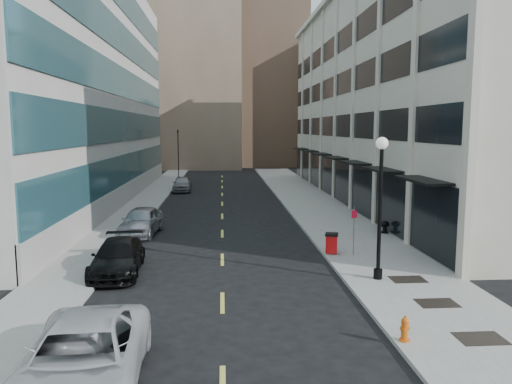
{
  "coord_description": "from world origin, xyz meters",
  "views": [
    {
      "loc": [
        0.04,
        -15.54,
        6.31
      ],
      "look_at": [
        1.89,
        11.73,
        2.8
      ],
      "focal_mm": 35.0,
      "sensor_mm": 36.0,
      "label": 1
    }
  ],
  "objects": [
    {
      "name": "skyline_tan_far",
      "position": [
        -14.0,
        78.0,
        11.0
      ],
      "size": [
        12.0,
        14.0,
        22.0
      ],
      "primitive_type": "cube",
      "color": "#866E58",
      "rests_on": "ground"
    },
    {
      "name": "car_white_van",
      "position": [
        -3.32,
        -4.0,
        0.84
      ],
      "size": [
        3.13,
        6.19,
        1.68
      ],
      "primitive_type": "imported",
      "rotation": [
        0.0,
        0.0,
        0.06
      ],
      "color": "silver",
      "rests_on": "ground"
    },
    {
      "name": "traffic_signal",
      "position": [
        -5.5,
        48.0,
        5.72
      ],
      "size": [
        0.66,
        0.66,
        6.98
      ],
      "color": "black",
      "rests_on": "ground"
    },
    {
      "name": "car_black_pickup",
      "position": [
        -4.55,
        6.0,
        0.72
      ],
      "size": [
        2.28,
        5.08,
        1.45
      ],
      "primitive_type": "imported",
      "rotation": [
        0.0,
        0.0,
        0.05
      ],
      "color": "black",
      "rests_on": "ground"
    },
    {
      "name": "ground",
      "position": [
        0.0,
        0.0,
        0.0
      ],
      "size": [
        160.0,
        160.0,
        0.0
      ],
      "primitive_type": "plane",
      "color": "black",
      "rests_on": "ground"
    },
    {
      "name": "fire_hydrant",
      "position": [
        5.3,
        -2.0,
        0.52
      ],
      "size": [
        0.31,
        0.31,
        0.76
      ],
      "rotation": [
        0.0,
        0.0,
        -0.01
      ],
      "color": "orange",
      "rests_on": "sidewalk_right"
    },
    {
      "name": "car_grey_sedan",
      "position": [
        -4.01,
        34.57,
        0.76
      ],
      "size": [
        1.9,
        4.51,
        1.52
      ],
      "primitive_type": "imported",
      "rotation": [
        0.0,
        0.0,
        0.02
      ],
      "color": "gray",
      "rests_on": "ground"
    },
    {
      "name": "skyline_brown",
      "position": [
        8.0,
        72.0,
        17.0
      ],
      "size": [
        12.0,
        16.0,
        34.0
      ],
      "primitive_type": "cube",
      "color": "brown",
      "rests_on": "ground"
    },
    {
      "name": "building_right",
      "position": [
        16.94,
        26.99,
        8.99
      ],
      "size": [
        15.3,
        46.5,
        18.25
      ],
      "color": "beige",
      "rests_on": "ground"
    },
    {
      "name": "grate_near",
      "position": [
        7.6,
        -2.0,
        0.15
      ],
      "size": [
        1.4,
        1.0,
        0.01
      ],
      "primitive_type": "cube",
      "color": "black",
      "rests_on": "sidewalk_right"
    },
    {
      "name": "lamppost",
      "position": [
        6.4,
        4.0,
        3.64
      ],
      "size": [
        0.49,
        0.49,
        5.95
      ],
      "color": "black",
      "rests_on": "sidewalk_right"
    },
    {
      "name": "grate_mid",
      "position": [
        7.6,
        1.0,
        0.15
      ],
      "size": [
        1.4,
        1.0,
        0.01
      ],
      "primitive_type": "cube",
      "color": "black",
      "rests_on": "sidewalk_right"
    },
    {
      "name": "sign_post",
      "position": [
        6.4,
        7.86,
        1.68
      ],
      "size": [
        0.28,
        0.09,
        2.37
      ],
      "rotation": [
        0.0,
        0.0,
        0.21
      ],
      "color": "slate",
      "rests_on": "sidewalk_right"
    },
    {
      "name": "urn_planter",
      "position": [
        9.6,
        12.83,
        0.59
      ],
      "size": [
        0.52,
        0.52,
        0.73
      ],
      "rotation": [
        0.0,
        0.0,
        -0.42
      ],
      "color": "black",
      "rests_on": "sidewalk_right"
    },
    {
      "name": "trash_bin",
      "position": [
        5.4,
        8.27,
        0.69
      ],
      "size": [
        0.76,
        0.77,
        1.01
      ],
      "rotation": [
        0.0,
        0.0,
        -0.27
      ],
      "color": "red",
      "rests_on": "sidewalk_right"
    },
    {
      "name": "skyline_tan_near",
      "position": [
        -4.0,
        68.0,
        14.0
      ],
      "size": [
        14.0,
        18.0,
        28.0
      ],
      "primitive_type": "cube",
      "color": "#866E58",
      "rests_on": "ground"
    },
    {
      "name": "building_left",
      "position": [
        -15.95,
        27.0,
        9.99
      ],
      "size": [
        16.14,
        46.0,
        20.0
      ],
      "color": "beige",
      "rests_on": "ground"
    },
    {
      "name": "sidewalk_right",
      "position": [
        7.5,
        20.0,
        0.07
      ],
      "size": [
        5.0,
        80.0,
        0.15
      ],
      "primitive_type": "cube",
      "color": "gray",
      "rests_on": "ground"
    },
    {
      "name": "road_centerline",
      "position": [
        0.0,
        17.0,
        0.01
      ],
      "size": [
        0.15,
        68.2,
        0.01
      ],
      "color": "#D8CC4C",
      "rests_on": "ground"
    },
    {
      "name": "grate_far",
      "position": [
        7.6,
        3.8,
        0.15
      ],
      "size": [
        1.4,
        1.0,
        0.01
      ],
      "primitive_type": "cube",
      "color": "black",
      "rests_on": "sidewalk_right"
    },
    {
      "name": "sidewalk_left",
      "position": [
        -6.5,
        20.0,
        0.07
      ],
      "size": [
        3.0,
        80.0,
        0.15
      ],
      "primitive_type": "cube",
      "color": "gray",
      "rests_on": "ground"
    },
    {
      "name": "car_silver_sedan",
      "position": [
        -4.8,
        14.0,
        0.83
      ],
      "size": [
        2.41,
        5.05,
        1.66
      ],
      "primitive_type": "imported",
      "rotation": [
        0.0,
        0.0,
        -0.09
      ],
      "color": "#9A9CA2",
      "rests_on": "ground"
    },
    {
      "name": "skyline_stone",
      "position": [
        18.0,
        66.0,
        10.0
      ],
      "size": [
        10.0,
        14.0,
        20.0
      ],
      "primitive_type": "cube",
      "color": "beige",
      "rests_on": "ground"
    }
  ]
}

